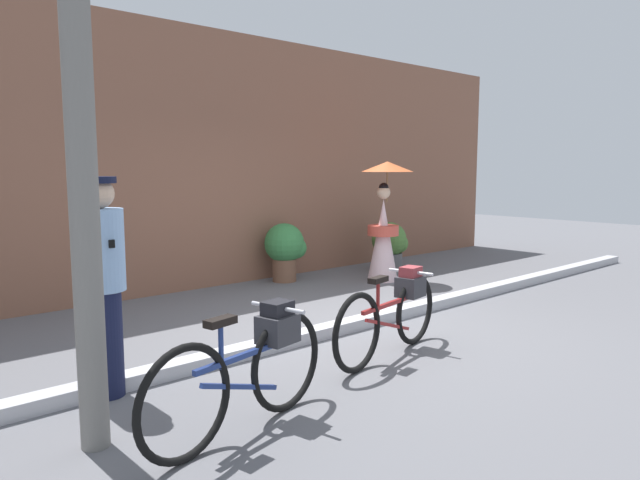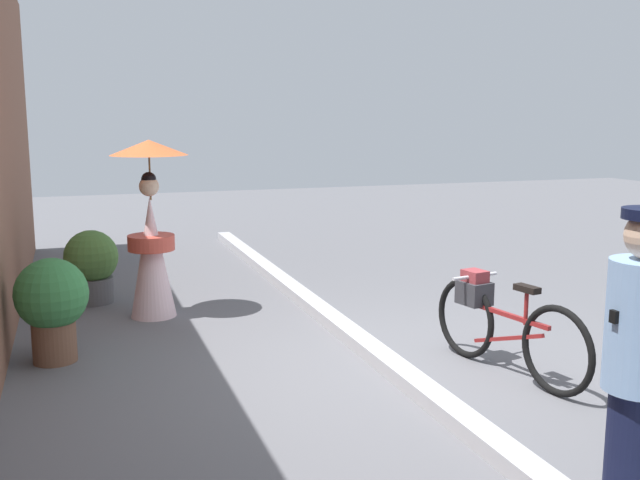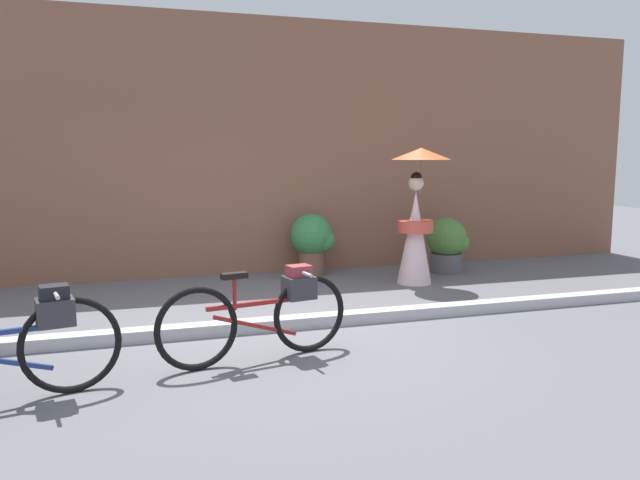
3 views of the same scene
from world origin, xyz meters
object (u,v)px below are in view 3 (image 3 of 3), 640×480
at_px(bicycle_near_officer, 265,311).
at_px(bicycle_far_side, 11,343).
at_px(person_with_parasol, 416,216).
at_px(potted_plant_small, 313,240).
at_px(potted_plant_by_door, 448,243).

distance_m(bicycle_near_officer, bicycle_far_side, 1.98).
relative_size(bicycle_near_officer, bicycle_far_side, 1.04).
bearing_deg(person_with_parasol, potted_plant_small, 141.04).
height_order(bicycle_far_side, potted_plant_small, potted_plant_small).
xyz_separation_m(person_with_parasol, potted_plant_small, (-1.20, 0.97, -0.41)).
height_order(bicycle_far_side, person_with_parasol, person_with_parasol).
relative_size(potted_plant_by_door, potted_plant_small, 0.91).
distance_m(person_with_parasol, potted_plant_by_door, 1.13).
xyz_separation_m(bicycle_far_side, potted_plant_small, (3.43, 3.93, 0.09)).
relative_size(bicycle_near_officer, potted_plant_small, 1.89).
bearing_deg(potted_plant_small, bicycle_near_officer, -112.92).
bearing_deg(bicycle_near_officer, bicycle_far_side, -168.05).
bearing_deg(potted_plant_by_door, potted_plant_small, 169.34).
relative_size(bicycle_far_side, potted_plant_small, 1.81).
bearing_deg(bicycle_far_side, potted_plant_by_door, 33.08).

